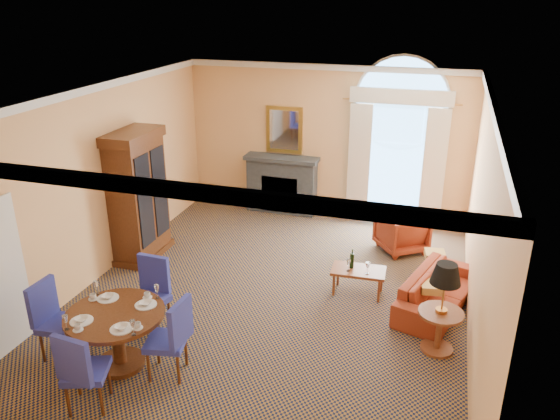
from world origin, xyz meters
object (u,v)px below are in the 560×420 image
(coffee_table, at_px, (358,271))
(dining_table, at_px, (116,327))
(armoire, at_px, (138,198))
(sofa, at_px, (438,291))
(armchair, at_px, (401,232))
(side_table, at_px, (443,297))

(coffee_table, bearing_deg, dining_table, -137.10)
(armoire, relative_size, sofa, 1.22)
(armchair, bearing_deg, dining_table, 18.70)
(sofa, xyz_separation_m, side_table, (0.05, -1.12, 0.55))
(armoire, bearing_deg, coffee_table, -2.94)
(dining_table, bearing_deg, sofa, 34.61)
(coffee_table, height_order, side_table, side_table)
(armoire, height_order, sofa, armoire)
(coffee_table, xyz_separation_m, side_table, (1.30, -1.17, 0.43))
(armchair, bearing_deg, sofa, 74.78)
(coffee_table, bearing_deg, side_table, -44.96)
(dining_table, xyz_separation_m, sofa, (3.89, 2.68, -0.30))
(armoire, bearing_deg, side_table, -14.47)
(dining_table, xyz_separation_m, coffee_table, (2.64, 2.73, -0.18))
(sofa, relative_size, side_table, 1.50)
(armchair, distance_m, side_table, 3.14)
(coffee_table, bearing_deg, sofa, -4.92)
(armoire, xyz_separation_m, side_table, (5.32, -1.37, -0.30))
(armchair, height_order, side_table, side_table)
(sofa, bearing_deg, coffee_table, 104.92)
(sofa, xyz_separation_m, coffee_table, (-1.25, 0.04, 0.12))
(side_table, bearing_deg, armchair, 104.71)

